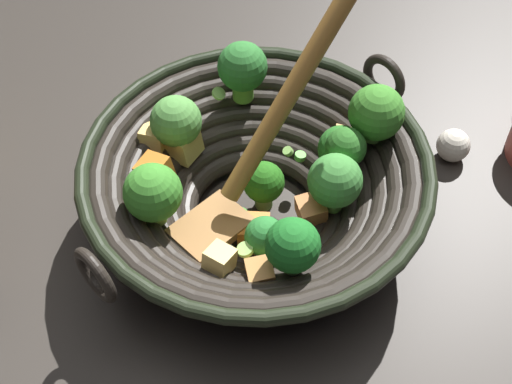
# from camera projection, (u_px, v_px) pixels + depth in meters

# --- Properties ---
(ground_plane) EXTENTS (4.00, 4.00, 0.00)m
(ground_plane) POSITION_uv_depth(u_px,v_px,m) (256.00, 222.00, 0.74)
(ground_plane) COLOR #332D28
(wok) EXTENTS (0.35, 0.34, 0.27)m
(wok) POSITION_uv_depth(u_px,v_px,m) (257.00, 181.00, 0.69)
(wok) COLOR black
(wok) RESTS_ON ground
(garlic_bulb) EXTENTS (0.04, 0.04, 0.04)m
(garlic_bulb) POSITION_uv_depth(u_px,v_px,m) (453.00, 145.00, 0.78)
(garlic_bulb) COLOR silver
(garlic_bulb) RESTS_ON ground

